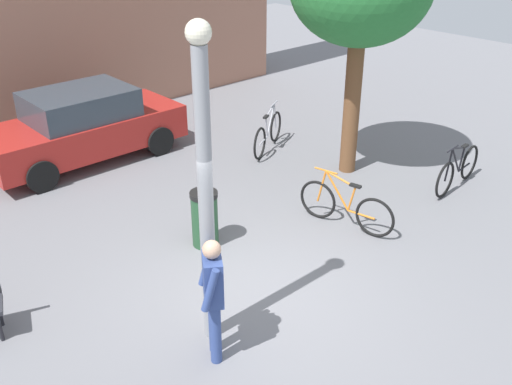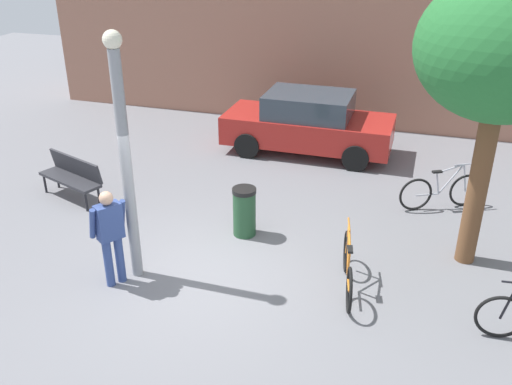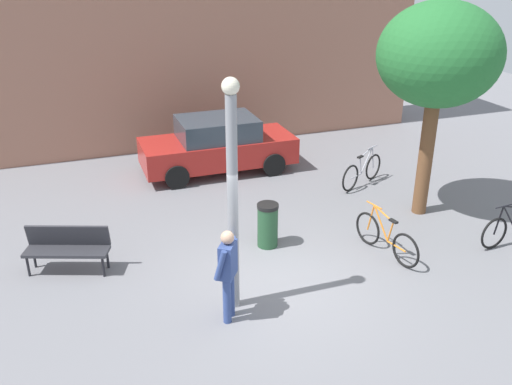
{
  "view_description": "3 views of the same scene",
  "coord_description": "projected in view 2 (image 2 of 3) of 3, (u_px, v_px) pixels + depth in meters",
  "views": [
    {
      "loc": [
        -4.65,
        -5.04,
        5.12
      ],
      "look_at": [
        0.76,
        0.84,
        1.03
      ],
      "focal_mm": 40.77,
      "sensor_mm": 36.0,
      "label": 1
    },
    {
      "loc": [
        3.19,
        -7.3,
        5.41
      ],
      "look_at": [
        0.67,
        0.94,
        1.21
      ],
      "focal_mm": 39.42,
      "sensor_mm": 36.0,
      "label": 2
    },
    {
      "loc": [
        -3.5,
        -8.08,
        5.79
      ],
      "look_at": [
        0.04,
        1.62,
        1.21
      ],
      "focal_mm": 38.97,
      "sensor_mm": 36.0,
      "label": 3
    }
  ],
  "objects": [
    {
      "name": "ground_plane",
      "position": [
        202.0,
        275.0,
        9.48
      ],
      "size": [
        36.0,
        36.0,
        0.0
      ],
      "primitive_type": "plane",
      "color": "slate"
    },
    {
      "name": "lamppost",
      "position": [
        125.0,
        153.0,
        8.56
      ],
      "size": [
        0.28,
        0.28,
        4.04
      ],
      "color": "gray",
      "rests_on": "ground_plane"
    },
    {
      "name": "person_by_lamppost",
      "position": [
        110.0,
        232.0,
        8.86
      ],
      "size": [
        0.52,
        0.62,
        1.67
      ],
      "color": "#334784",
      "rests_on": "ground_plane"
    },
    {
      "name": "park_bench",
      "position": [
        72.0,
        174.0,
        11.88
      ],
      "size": [
        1.66,
        1.01,
        0.92
      ],
      "color": "#2D2D33",
      "rests_on": "ground_plane"
    },
    {
      "name": "plaza_tree",
      "position": [
        504.0,
        50.0,
        8.31
      ],
      "size": [
        2.65,
        2.65,
        4.83
      ],
      "color": "brown",
      "rests_on": "ground_plane"
    },
    {
      "name": "bicycle_silver",
      "position": [
        441.0,
        191.0,
        11.52
      ],
      "size": [
        1.63,
        0.88,
        0.97
      ],
      "color": "black",
      "rests_on": "ground_plane"
    },
    {
      "name": "bicycle_orange",
      "position": [
        348.0,
        268.0,
        8.99
      ],
      "size": [
        0.4,
        1.79,
        0.97
      ],
      "color": "black",
      "rests_on": "ground_plane"
    },
    {
      "name": "parked_car_red",
      "position": [
        308.0,
        123.0,
        14.15
      ],
      "size": [
        4.21,
        1.85,
        1.55
      ],
      "color": "#AD231E",
      "rests_on": "ground_plane"
    },
    {
      "name": "trash_bin",
      "position": [
        244.0,
        211.0,
        10.51
      ],
      "size": [
        0.45,
        0.45,
        0.96
      ],
      "color": "#234C2D",
      "rests_on": "ground_plane"
    }
  ]
}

